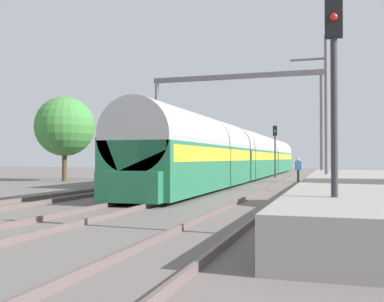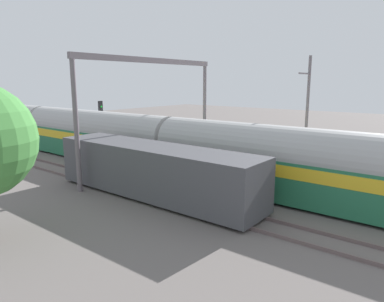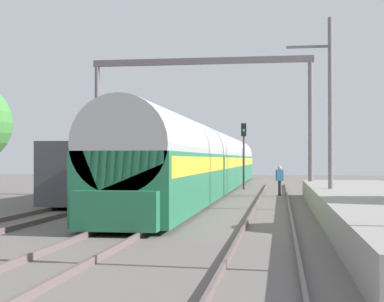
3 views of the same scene
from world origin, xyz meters
name	(u,v)px [view 2 (image 2 of 3)]	position (x,y,z in m)	size (l,w,h in m)	color
ground	(366,216)	(0.00, 0.00, 0.00)	(120.00, 120.00, 0.00)	#665F5C
track_far_west	(341,245)	(-4.11, 0.00, 0.08)	(1.52, 60.00, 0.16)	#635352
track_west	(366,214)	(0.00, 0.00, 0.08)	(1.52, 60.00, 0.16)	#635352
track_east	(384,193)	(4.11, 0.00, 0.08)	(1.52, 60.00, 0.16)	#635352
platform	(363,169)	(7.93, 2.00, 0.45)	(4.40, 28.00, 0.90)	gray
passenger_train	(96,135)	(0.00, 20.54, 1.97)	(2.93, 49.20, 3.82)	#236B47
freight_car	(154,171)	(-4.11, 9.98, 1.47)	(2.80, 13.00, 2.70)	#47474C
person_crossing	(178,146)	(4.40, 15.46, 1.03)	(0.46, 0.36, 1.73)	#252525
railway_signal_far	(101,120)	(1.92, 22.30, 2.98)	(0.36, 0.30, 4.61)	#2D2D33
catenary_gantry	(152,91)	(0.00, 14.04, 5.64)	(12.62, 0.28, 7.86)	slate
catenary_pole_east_mid	(307,113)	(6.46, 5.57, 4.15)	(1.90, 0.20, 8.00)	slate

